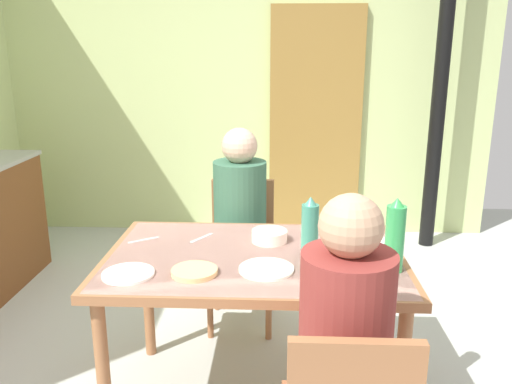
# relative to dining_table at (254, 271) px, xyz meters

# --- Properties ---
(wall_back) EXTENTS (4.39, 0.10, 2.77)m
(wall_back) POSITION_rel_dining_table_xyz_m (-0.24, 2.48, 0.71)
(wall_back) COLOR #C5D78B
(wall_back) RESTS_ON ground_plane
(door_wooden) EXTENTS (0.80, 0.05, 2.00)m
(door_wooden) POSITION_rel_dining_table_xyz_m (0.42, 2.40, 0.33)
(door_wooden) COLOR olive
(door_wooden) RESTS_ON ground_plane
(stove_pipe_column) EXTENTS (0.12, 0.12, 2.77)m
(stove_pipe_column) POSITION_rel_dining_table_xyz_m (1.39, 2.13, 0.71)
(stove_pipe_column) COLOR black
(stove_pipe_column) RESTS_ON ground_plane
(dining_table) EXTENTS (1.33, 0.87, 0.75)m
(dining_table) POSITION_rel_dining_table_xyz_m (0.00, 0.00, 0.00)
(dining_table) COLOR #A1673F
(dining_table) RESTS_ON ground_plane
(chair_far_diner) EXTENTS (0.40, 0.40, 0.87)m
(chair_far_diner) POSITION_rel_dining_table_xyz_m (-0.12, 0.79, -0.17)
(chair_far_diner) COLOR #A1673F
(chair_far_diner) RESTS_ON ground_plane
(person_near_diner) EXTENTS (0.30, 0.37, 0.77)m
(person_near_diner) POSITION_rel_dining_table_xyz_m (0.32, -0.65, 0.11)
(person_near_diner) COLOR maroon
(person_near_diner) RESTS_ON ground_plane
(person_far_diner) EXTENTS (0.30, 0.37, 0.77)m
(person_far_diner) POSITION_rel_dining_table_xyz_m (-0.12, 0.65, 0.11)
(person_far_diner) COLOR #41614C
(person_far_diner) RESTS_ON ground_plane
(water_bottle_green_near) EXTENTS (0.07, 0.07, 0.31)m
(water_bottle_green_near) POSITION_rel_dining_table_xyz_m (0.24, -0.12, 0.22)
(water_bottle_green_near) COLOR #398970
(water_bottle_green_near) RESTS_ON dining_table
(water_bottle_green_far) EXTENTS (0.08, 0.08, 0.31)m
(water_bottle_green_far) POSITION_rel_dining_table_xyz_m (0.58, -0.14, 0.23)
(water_bottle_green_far) COLOR green
(water_bottle_green_far) RESTS_ON dining_table
(serving_bowl_center) EXTENTS (0.17, 0.17, 0.05)m
(serving_bowl_center) POSITION_rel_dining_table_xyz_m (0.06, 0.17, 0.11)
(serving_bowl_center) COLOR #F0D7C8
(serving_bowl_center) RESTS_ON dining_table
(dinner_plate_near_left) EXTENTS (0.21, 0.21, 0.01)m
(dinner_plate_near_left) POSITION_rel_dining_table_xyz_m (-0.50, -0.24, 0.08)
(dinner_plate_near_left) COLOR white
(dinner_plate_near_left) RESTS_ON dining_table
(dinner_plate_near_right) EXTENTS (0.22, 0.22, 0.01)m
(dinner_plate_near_right) POSITION_rel_dining_table_xyz_m (0.51, 0.20, 0.08)
(dinner_plate_near_right) COLOR white
(dinner_plate_near_right) RESTS_ON dining_table
(dinner_plate_far_center) EXTENTS (0.23, 0.23, 0.01)m
(dinner_plate_far_center) POSITION_rel_dining_table_xyz_m (0.06, -0.17, 0.08)
(dinner_plate_far_center) COLOR white
(dinner_plate_far_center) RESTS_ON dining_table
(drinking_glass_by_near_diner) EXTENTS (0.06, 0.06, 0.10)m
(drinking_glass_by_near_diner) POSITION_rel_dining_table_xyz_m (0.34, 0.11, 0.13)
(drinking_glass_by_near_diner) COLOR silver
(drinking_glass_by_near_diner) RESTS_ON dining_table
(bread_plate_sliced) EXTENTS (0.19, 0.19, 0.02)m
(bread_plate_sliced) POSITION_rel_dining_table_xyz_m (-0.24, -0.21, 0.09)
(bread_plate_sliced) COLOR #DBB77A
(bread_plate_sliced) RESTS_ON dining_table
(cutlery_knife_near) EXTENTS (0.10, 0.13, 0.00)m
(cutlery_knife_near) POSITION_rel_dining_table_xyz_m (-0.27, 0.20, 0.08)
(cutlery_knife_near) COLOR silver
(cutlery_knife_near) RESTS_ON dining_table
(cutlery_fork_near) EXTENTS (0.13, 0.10, 0.00)m
(cutlery_fork_near) POSITION_rel_dining_table_xyz_m (-0.54, 0.16, 0.08)
(cutlery_fork_near) COLOR silver
(cutlery_fork_near) RESTS_ON dining_table
(cutlery_knife_far) EXTENTS (0.03, 0.15, 0.00)m
(cutlery_knife_far) POSITION_rel_dining_table_xyz_m (0.45, -0.25, 0.08)
(cutlery_knife_far) COLOR silver
(cutlery_knife_far) RESTS_ON dining_table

